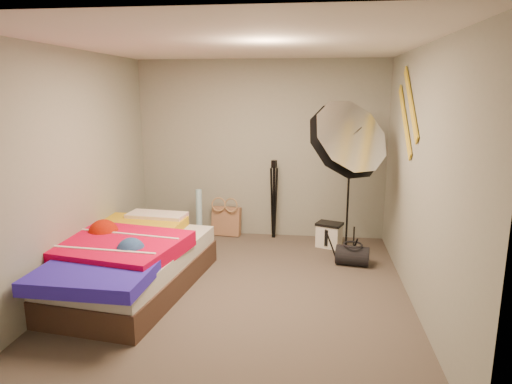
% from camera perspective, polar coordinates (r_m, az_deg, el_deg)
% --- Properties ---
extents(floor, '(4.00, 4.00, 0.00)m').
position_cam_1_polar(floor, '(4.93, -2.06, -12.36)').
color(floor, brown).
rests_on(floor, ground).
extents(ceiling, '(4.00, 4.00, 0.00)m').
position_cam_1_polar(ceiling, '(4.49, -2.32, 17.99)').
color(ceiling, silver).
rests_on(ceiling, wall_back).
extents(wall_back, '(3.50, 0.00, 3.50)m').
position_cam_1_polar(wall_back, '(6.50, 0.64, 5.28)').
color(wall_back, gray).
rests_on(wall_back, floor).
extents(wall_front, '(3.50, 0.00, 3.50)m').
position_cam_1_polar(wall_front, '(2.65, -9.16, -5.80)').
color(wall_front, gray).
rests_on(wall_front, floor).
extents(wall_left, '(0.00, 4.00, 4.00)m').
position_cam_1_polar(wall_left, '(5.12, -21.92, 2.38)').
color(wall_left, gray).
rests_on(wall_left, floor).
extents(wall_right, '(0.00, 4.00, 4.00)m').
position_cam_1_polar(wall_right, '(4.60, 19.88, 1.48)').
color(wall_right, gray).
rests_on(wall_right, floor).
extents(tote_bag, '(0.44, 0.23, 0.43)m').
position_cam_1_polar(tote_bag, '(6.69, -3.72, -3.65)').
color(tote_bag, '#AD7B5A').
rests_on(tote_bag, floor).
extents(wrapping_roll, '(0.13, 0.22, 0.74)m').
position_cam_1_polar(wrapping_roll, '(6.42, -7.13, -2.95)').
color(wrapping_roll, '#50A0BE').
rests_on(wrapping_roll, floor).
extents(camera_case, '(0.37, 0.32, 0.31)m').
position_cam_1_polar(camera_case, '(6.27, 9.12, -5.42)').
color(camera_case, white).
rests_on(camera_case, floor).
extents(duffel_bag, '(0.43, 0.30, 0.24)m').
position_cam_1_polar(duffel_bag, '(5.70, 11.94, -7.78)').
color(duffel_bag, black).
rests_on(duffel_bag, floor).
extents(wall_stripe_upper, '(0.02, 0.91, 0.78)m').
position_cam_1_polar(wall_stripe_upper, '(5.11, 18.78, 10.51)').
color(wall_stripe_upper, gold).
rests_on(wall_stripe_upper, wall_right).
extents(wall_stripe_lower, '(0.02, 0.91, 0.78)m').
position_cam_1_polar(wall_stripe_lower, '(5.36, 18.10, 8.48)').
color(wall_stripe_lower, gold).
rests_on(wall_stripe_lower, wall_right).
extents(bed, '(1.67, 2.30, 0.60)m').
position_cam_1_polar(bed, '(5.11, -16.50, -8.31)').
color(bed, '#432C21').
rests_on(bed, floor).
extents(photo_umbrella, '(1.02, 1.16, 2.08)m').
position_cam_1_polar(photo_umbrella, '(5.44, 11.08, 6.17)').
color(photo_umbrella, black).
rests_on(photo_umbrella, floor).
extents(camera_tripod, '(0.08, 0.08, 1.12)m').
position_cam_1_polar(camera_tripod, '(6.46, 2.25, -0.23)').
color(camera_tripod, black).
rests_on(camera_tripod, floor).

